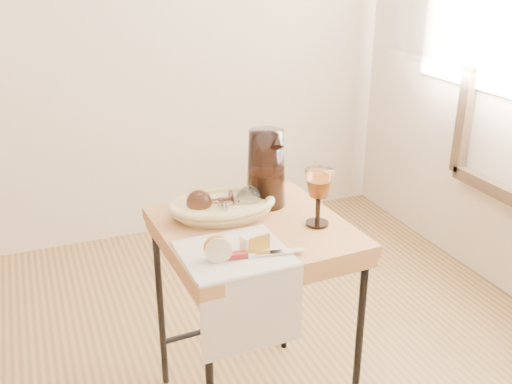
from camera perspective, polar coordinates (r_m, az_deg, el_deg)
name	(u,v)px	position (r m, az deg, el deg)	size (l,w,h in m)	color
side_table	(254,321)	(1.99, -0.22, -12.54)	(0.56, 0.56, 0.71)	brown
tea_towel	(234,253)	(1.64, -2.14, -5.97)	(0.29, 0.26, 0.01)	beige
bread_basket	(222,209)	(1.86, -3.30, -1.64)	(0.30, 0.21, 0.05)	tan
goblet_lying_a	(213,201)	(1.86, -4.23, -0.85)	(0.13, 0.08, 0.08)	brown
goblet_lying_b	(237,201)	(1.85, -1.84, -0.91)	(0.13, 0.08, 0.08)	white
pitcher	(266,168)	(1.91, 0.98, 2.36)	(0.17, 0.25, 0.30)	black
wine_goblet	(318,197)	(1.78, 6.11, -0.54)	(0.09, 0.09, 0.18)	white
apple_half	(218,247)	(1.59, -3.74, -5.40)	(0.08, 0.04, 0.07)	#AF2714
apple_wedge	(253,242)	(1.65, -0.29, -4.92)	(0.07, 0.04, 0.05)	beige
table_knife	(254,253)	(1.62, -0.18, -5.98)	(0.25, 0.03, 0.02)	silver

